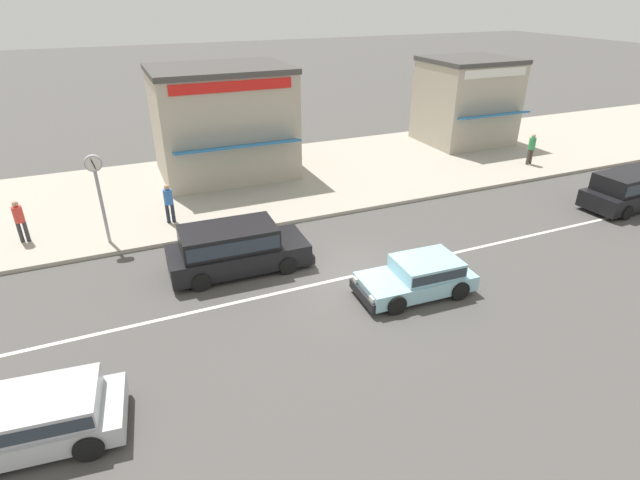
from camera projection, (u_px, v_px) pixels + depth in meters
name	position (u px, v px, depth m)	size (l,w,h in m)	color
ground_plane	(348.00, 277.00, 16.24)	(160.00, 160.00, 0.00)	#4C4947
lane_centre_stripe	(348.00, 277.00, 16.23)	(50.40, 0.14, 0.01)	silver
kerb_strip	(261.00, 181.00, 24.04)	(68.00, 10.00, 0.15)	#ADA393
minivan_black_0	(631.00, 188.00, 21.09)	(4.74, 2.07, 1.56)	black
minivan_black_1	(234.00, 247.00, 16.32)	(4.69, 2.11, 1.56)	black
hatchback_pale_blue_2	(419.00, 275.00, 15.19)	(3.64, 1.88, 1.10)	#93C6D6
hatchback_silver_4	(38.00, 417.00, 10.17)	(3.85, 2.12, 1.10)	#B7BABF
street_clock	(97.00, 180.00, 17.08)	(0.56, 0.22, 3.27)	#9E9EA3
pedestrian_near_clock	(169.00, 201.00, 19.27)	(0.34, 0.34, 1.58)	#232838
pedestrian_mid_kerb	(19.00, 218.00, 17.77)	(0.34, 0.34, 1.59)	#333338
pedestrian_far_end	(532.00, 147.00, 25.74)	(0.34, 0.34, 1.62)	#4C4238
shopfront_corner_warung	(223.00, 122.00, 23.84)	(6.35, 5.52, 5.10)	#B2A893
shopfront_mid_block	(466.00, 101.00, 29.09)	(4.89, 5.05, 4.76)	#B2A893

